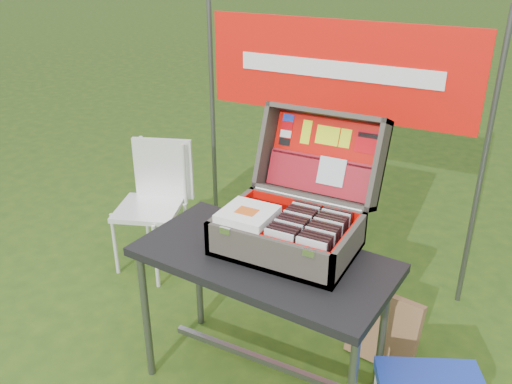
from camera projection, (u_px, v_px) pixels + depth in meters
The scene contains 89 objects.
ground at pixel (245, 368), 2.74m from camera, with size 80.00×80.00×0.00m, color #264414.
table at pixel (263, 321), 2.52m from camera, with size 1.13×0.57×0.71m, color black, non-canonical shape.
table_top at pixel (263, 260), 2.38m from camera, with size 1.13×0.57×0.04m, color black.
table_leg_fl at pixel (146, 319), 2.57m from camera, with size 0.04×0.04×0.67m, color #59595B.
table_leg_bl at pixel (199, 272), 2.92m from camera, with size 0.04×0.04×0.67m, color #59595B.
table_leg_br at pixel (383, 330), 2.49m from camera, with size 0.04×0.04×0.67m, color #59595B.
table_brace at pixel (263, 360), 2.62m from camera, with size 0.98×0.03×0.03m, color #59595B.
suitcase at pixel (294, 191), 2.36m from camera, with size 0.59×0.58×0.52m, color #60574C, non-canonical shape.
suitcase_base_bottom at pixel (287, 247), 2.42m from camera, with size 0.59×0.42×0.02m, color #60574C.
suitcase_base_wall_front at pixel (267, 255), 2.23m from camera, with size 0.59×0.02×0.16m, color #60574C.
suitcase_base_wall_back at pixel (305, 215), 2.55m from camera, with size 0.59×0.02×0.16m, color #60574C.
suitcase_base_wall_left at pixel (231, 220), 2.51m from camera, with size 0.02×0.42×0.16m, color #60574C.
suitcase_base_wall_right at pixel (349, 249), 2.27m from camera, with size 0.02×0.42×0.16m, color #60574C.
suitcase_liner_floor at pixel (287, 244), 2.41m from camera, with size 0.55×0.38×0.01m, color red.
suitcase_latch_left at pixel (225, 231), 2.27m from camera, with size 0.05×0.01×0.03m, color silver.
suitcase_latch_right at pixel (309, 253), 2.11m from camera, with size 0.05×0.01×0.03m, color silver.
suitcase_hinge at pixel (307, 199), 2.52m from camera, with size 0.02×0.02×0.53m, color silver.
suitcase_lid_back at pixel (325, 156), 2.64m from camera, with size 0.59×0.42×0.02m, color #60574C.
suitcase_lid_rim_far at pixel (328, 113), 2.55m from camera, with size 0.59×0.02×0.16m, color #60574C.
suitcase_lid_rim_near at pixel (313, 196), 2.59m from camera, with size 0.59×0.02×0.16m, color #60574C.
suitcase_lid_rim_left at pixel (267, 146), 2.70m from camera, with size 0.02×0.42×0.16m, color #60574C.
suitcase_lid_rim_right at pixel (379, 166), 2.45m from camera, with size 0.02×0.42×0.16m, color #60574C.
suitcase_lid_liner at pixel (324, 156), 2.62m from camera, with size 0.54×0.37×0.01m, color red.
suitcase_liner_wall_front at pixel (268, 251), 2.24m from camera, with size 0.55×0.01×0.14m, color red.
suitcase_liner_wall_back at pixel (304, 214), 2.53m from camera, with size 0.55×0.01×0.14m, color red.
suitcase_liner_wall_left at pixel (234, 218), 2.50m from camera, with size 0.01×0.38×0.14m, color red.
suitcase_liner_wall_right at pixel (346, 246), 2.27m from camera, with size 0.01×0.38×0.14m, color red.
suitcase_lid_pocket at pixel (319, 176), 2.61m from camera, with size 0.53×0.17×0.03m, color maroon.
suitcase_pocket_edge at pixel (322, 158), 2.60m from camera, with size 0.52×0.02×0.02m, color maroon.
suitcase_pocket_cd at pixel (332, 172), 2.57m from camera, with size 0.13×0.13×0.01m, color silver.
lid_sticker_cc_a at pixel (289, 118), 2.69m from camera, with size 0.06×0.04×0.00m, color #1933B2.
lid_sticker_cc_b at pixel (287, 126), 2.70m from camera, with size 0.06×0.04×0.00m, color #C90009.
lid_sticker_cc_c at pixel (286, 134), 2.70m from camera, with size 0.06×0.04×0.00m, color white.
lid_sticker_cc_d at pixel (284, 142), 2.71m from camera, with size 0.06×0.04×0.00m, color black.
lid_card_neon_tall at pixel (306, 132), 2.65m from camera, with size 0.05×0.12×0.00m, color #D6F312.
lid_card_neon_main at pixel (327, 136), 2.61m from camera, with size 0.12×0.09×0.00m, color #D6F312.
lid_card_neon_small at pixel (345, 138), 2.57m from camera, with size 0.05×0.09×0.00m, color #D6F312.
lid_sticker_band at pixel (367, 142), 2.52m from camera, with size 0.11×0.11×0.00m, color #C90009.
lid_sticker_band_bar at pixel (368, 136), 2.52m from camera, with size 0.10×0.02×0.00m, color black.
cd_left_0 at pixel (279, 248), 2.23m from camera, with size 0.13×0.01×0.15m, color silver.
cd_left_1 at pixel (281, 245), 2.25m from camera, with size 0.13×0.01×0.15m, color black.
cd_left_2 at pixel (283, 243), 2.27m from camera, with size 0.13×0.01×0.15m, color black.
cd_left_3 at pixel (286, 240), 2.29m from camera, with size 0.13×0.01×0.15m, color black.
cd_left_4 at pixel (288, 238), 2.31m from camera, with size 0.13×0.01×0.15m, color silver.
cd_left_5 at pixel (290, 235), 2.32m from camera, with size 0.13×0.01×0.15m, color black.
cd_left_6 at pixel (293, 233), 2.34m from camera, with size 0.13×0.01×0.15m, color black.
cd_left_7 at pixel (295, 231), 2.36m from camera, with size 0.13×0.01×0.15m, color black.
cd_left_8 at pixel (297, 228), 2.38m from camera, with size 0.13×0.01×0.15m, color silver.
cd_left_9 at pixel (299, 226), 2.40m from camera, with size 0.13×0.01×0.15m, color black.
cd_left_10 at pixel (301, 224), 2.42m from camera, with size 0.13×0.01×0.15m, color black.
cd_left_11 at pixel (303, 222), 2.44m from camera, with size 0.13×0.01×0.15m, color black.
cd_left_12 at pixel (305, 220), 2.45m from camera, with size 0.13×0.01×0.15m, color silver.
cd_left_13 at pixel (307, 218), 2.47m from camera, with size 0.13×0.01×0.15m, color black.
cd_right_0 at pixel (311, 256), 2.17m from camera, with size 0.13×0.01×0.15m, color silver.
cd_right_1 at pixel (313, 254), 2.19m from camera, with size 0.13×0.01×0.15m, color black.
cd_right_2 at pixel (315, 251), 2.21m from camera, with size 0.13×0.01×0.15m, color black.
cd_right_3 at pixel (317, 248), 2.23m from camera, with size 0.13×0.01×0.15m, color black.
cd_right_4 at pixel (319, 246), 2.25m from camera, with size 0.13×0.01×0.15m, color silver.
cd_right_5 at pixel (321, 243), 2.26m from camera, with size 0.13×0.01×0.15m, color black.
cd_right_6 at pixel (323, 241), 2.28m from camera, with size 0.13×0.01×0.15m, color black.
cd_right_7 at pixel (326, 238), 2.30m from camera, with size 0.13×0.01×0.15m, color black.
cd_right_8 at pixel (327, 236), 2.32m from camera, with size 0.13×0.01×0.15m, color silver.
cd_right_9 at pixel (329, 234), 2.34m from camera, with size 0.13×0.01×0.15m, color black.
cd_right_10 at pixel (331, 231), 2.36m from camera, with size 0.13×0.01×0.15m, color black.
cd_right_11 at pixel (333, 229), 2.38m from camera, with size 0.13×0.01×0.15m, color black.
cd_right_12 at pixel (335, 227), 2.39m from camera, with size 0.13×0.01×0.15m, color silver.
cd_right_13 at pixel (337, 225), 2.41m from camera, with size 0.13×0.01×0.15m, color black.
songbook_0 at pixel (248, 217), 2.36m from camera, with size 0.22×0.22×0.01m, color white.
songbook_1 at pixel (248, 216), 2.35m from camera, with size 0.22×0.22×0.01m, color white.
songbook_2 at pixel (248, 215), 2.35m from camera, with size 0.22×0.22×0.01m, color white.
songbook_3 at pixel (248, 214), 2.35m from camera, with size 0.22×0.22×0.01m, color white.
songbook_4 at pixel (248, 213), 2.35m from camera, with size 0.22×0.22×0.01m, color white.
songbook_5 at pixel (248, 212), 2.34m from camera, with size 0.22×0.22×0.01m, color white.
songbook_6 at pixel (248, 211), 2.34m from camera, with size 0.22×0.22×0.01m, color white.
songbook_graphic at pixel (247, 211), 2.33m from camera, with size 0.09×0.07×0.00m, color #D85919.
chair at pixel (149, 210), 3.41m from camera, with size 0.38×0.42×0.84m, color silver, non-canonical shape.
chair_seat at pixel (148, 209), 3.40m from camera, with size 0.38×0.38×0.03m, color silver.
chair_backrest at pixel (163, 169), 3.46m from camera, with size 0.38×0.03×0.40m, color silver.
chair_leg_fl at pixel (115, 244), 3.43m from camera, with size 0.02×0.02×0.43m, color silver.
chair_leg_fr at pixel (156, 257), 3.30m from camera, with size 0.02×0.02×0.43m, color silver.
chair_leg_bl at pixel (147, 223), 3.69m from camera, with size 0.02×0.02×0.43m, color silver.
chair_leg_br at pixel (186, 234), 3.55m from camera, with size 0.02×0.02×0.43m, color silver.
chair_upright_left at pixel (143, 165), 3.53m from camera, with size 0.02×0.02×0.40m, color silver.
chair_upright_right at pixel (184, 175), 3.39m from camera, with size 0.02×0.02×0.40m, color silver.
cardboard_box at pixel (384, 329), 2.73m from camera, with size 0.36×0.06×0.37m, color #94623F.
banner_post_left at pixel (213, 124), 3.62m from camera, with size 0.03×0.03×1.70m, color #59595B.
banner_post_right at pixel (482, 169), 2.90m from camera, with size 0.03×0.03×1.70m, color #59595B.
banner at pixel (337, 69), 3.06m from camera, with size 1.60×0.01×0.55m, color red.
banner_text at pixel (336, 70), 3.05m from camera, with size 1.20×0.00×0.10m, color white.
Camera 1 is at (1.03, -1.83, 1.97)m, focal length 38.00 mm.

